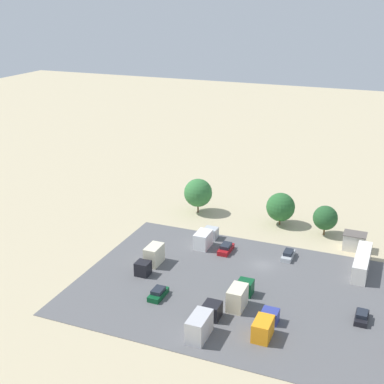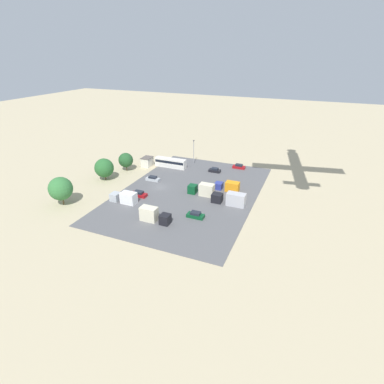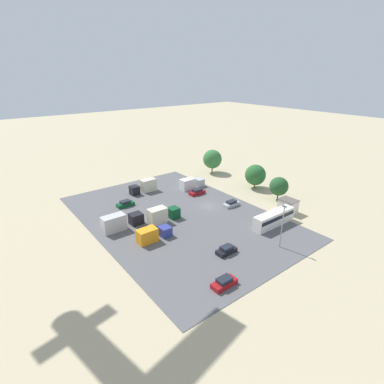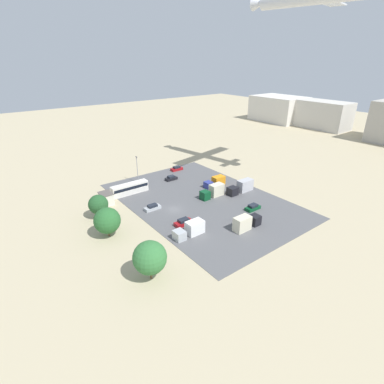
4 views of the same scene
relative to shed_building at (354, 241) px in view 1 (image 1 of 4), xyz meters
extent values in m
plane|color=tan|center=(14.36, 12.88, -1.67)|extent=(400.00, 400.00, 0.00)
cube|color=#565659|center=(14.36, 22.54, -1.63)|extent=(56.31, 37.97, 0.08)
cube|color=silver|center=(0.00, 0.00, -0.07)|extent=(4.03, 3.01, 3.20)
cube|color=#59514C|center=(0.00, 0.00, 1.59)|extent=(4.27, 3.25, 0.12)
cube|color=silver|center=(-2.20, 8.22, 0.02)|extent=(2.41, 11.33, 3.21)
cube|color=black|center=(-2.20, 8.22, 0.59)|extent=(2.45, 10.88, 0.90)
cube|color=maroon|center=(22.27, 10.28, -1.14)|extent=(1.99, 4.61, 0.89)
cube|color=#1E232D|center=(22.27, 10.28, -0.36)|extent=(1.67, 2.58, 0.66)
cube|color=#0C4723|center=(27.12, 29.64, -1.15)|extent=(1.95, 4.35, 0.87)
cube|color=#1E232D|center=(27.12, 29.64, -0.40)|extent=(1.63, 2.44, 0.64)
cube|color=black|center=(-3.84, 24.11, -1.16)|extent=(1.90, 4.02, 0.85)
cube|color=#1E232D|center=(-3.84, 24.11, -0.43)|extent=(1.59, 2.25, 0.62)
cube|color=#ADB2B7|center=(10.79, 8.33, -1.17)|extent=(1.83, 4.48, 0.83)
cube|color=#1E232D|center=(10.79, 8.33, -0.46)|extent=(1.53, 2.51, 0.61)
cube|color=black|center=(32.70, 24.10, -0.37)|extent=(2.39, 2.32, 2.44)
cube|color=beige|center=(32.70, 19.71, 0.15)|extent=(2.39, 4.13, 3.48)
cube|color=black|center=(17.08, 31.90, -0.37)|extent=(2.51, 2.78, 2.44)
cube|color=#B2B2B7|center=(17.08, 37.15, 0.16)|extent=(2.51, 4.94, 3.49)
cube|color=#0C4723|center=(14.42, 23.55, -0.35)|extent=(2.42, 2.31, 2.47)
cube|color=beige|center=(14.42, 27.92, 0.18)|extent=(2.42, 4.11, 3.53)
cube|color=navy|center=(8.73, 29.66, -0.59)|extent=(2.45, 2.21, 1.99)
cube|color=orange|center=(8.73, 33.82, -0.17)|extent=(2.45, 3.92, 2.84)
cube|color=#ADB2B7|center=(26.97, 5.74, -0.51)|extent=(2.59, 2.31, 2.16)
cube|color=white|center=(26.97, 10.11, -0.04)|extent=(2.59, 4.11, 3.09)
cylinder|color=brown|center=(6.36, -4.52, -0.72)|extent=(0.36, 0.36, 1.89)
sphere|color=#235128|center=(6.36, -4.52, 2.07)|extent=(4.94, 4.94, 4.94)
cylinder|color=brown|center=(15.87, -6.16, -0.79)|extent=(0.36, 0.36, 1.75)
sphere|color=#28602D|center=(15.87, -6.16, 2.33)|extent=(6.00, 6.00, 6.00)
cylinder|color=brown|center=(34.34, -5.85, -0.50)|extent=(0.36, 0.36, 2.34)
sphere|color=#337038|center=(34.34, -5.85, 3.01)|extent=(6.24, 6.24, 6.24)
camera|label=1|loc=(-6.21, 96.71, 44.26)|focal=50.00mm
camera|label=2|loc=(86.92, 53.73, 36.01)|focal=28.00mm
camera|label=3|loc=(-37.74, 58.52, 30.19)|focal=28.00mm
camera|label=4|loc=(73.80, -26.48, 35.74)|focal=28.00mm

